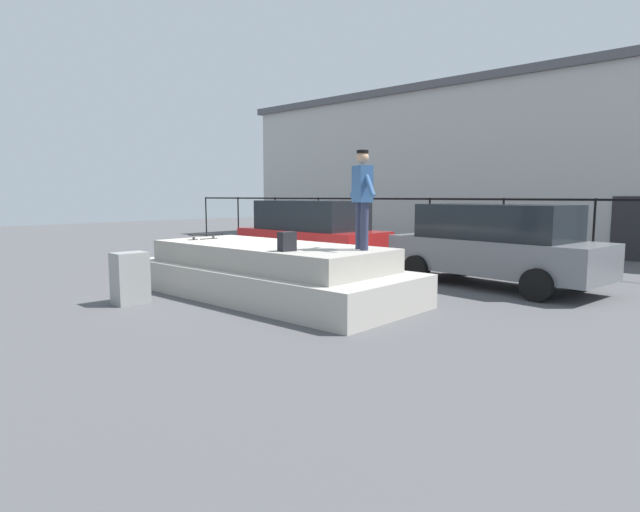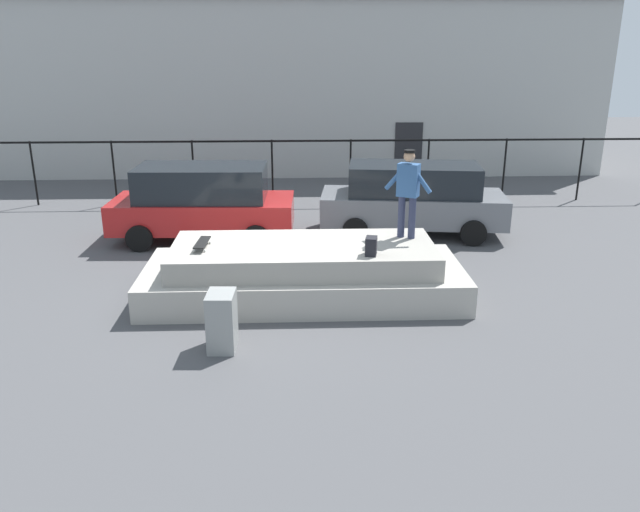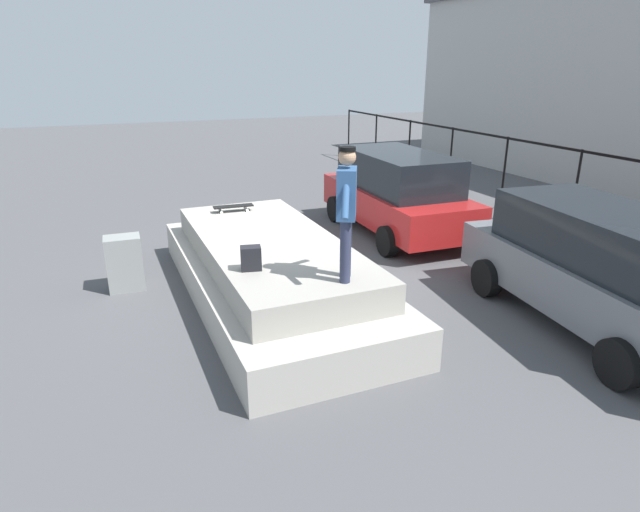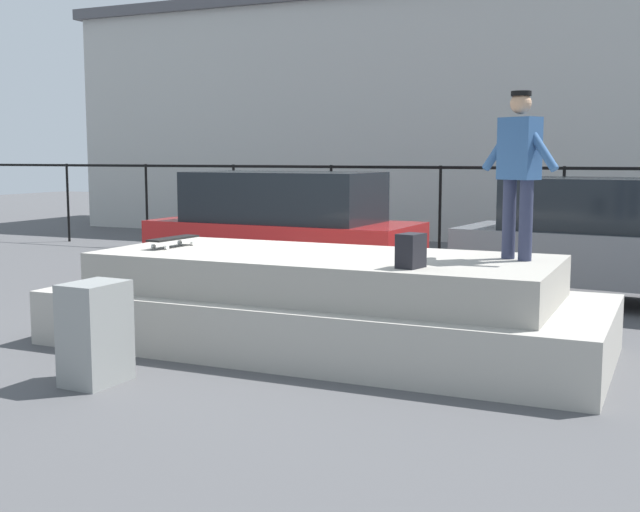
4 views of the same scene
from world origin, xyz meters
The scene contains 10 objects.
ground_plane centered at (0.00, 0.00, 0.00)m, with size 60.00×60.00×0.00m, color #4C4C4F.
concrete_ledge centered at (0.83, -0.29, 0.48)m, with size 6.18×2.55×1.05m.
skateboarder centered at (2.89, 0.10, 2.07)m, with size 0.89×0.53×1.75m.
skateboard centered at (-1.09, -0.41, 1.15)m, with size 0.27×0.78×0.12m.
backpack centered at (2.07, -0.96, 1.22)m, with size 0.28×0.20×0.34m, color black.
car_red_hatchback_near centered at (-1.61, 3.57, 0.98)m, with size 4.54×2.24×1.88m.
car_grey_hatchback_mid centered at (3.71, 3.85, 0.96)m, with size 4.84×2.43×1.82m.
utility_box centered at (-0.52, -2.53, 0.48)m, with size 0.44×0.60×0.97m, color gray.
fence_row centered at (0.00, 7.36, 1.38)m, with size 24.06×0.06×1.95m.
warehouse_building centered at (0.00, 14.18, 3.24)m, with size 24.68×6.48×6.46m.
Camera 4 is at (4.46, -8.43, 2.14)m, focal length 45.19 mm.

